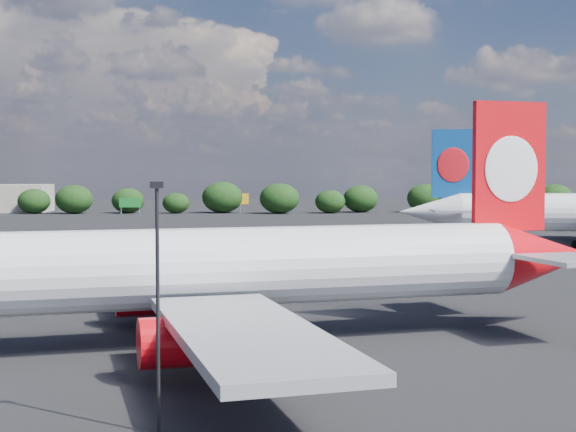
{
  "coord_description": "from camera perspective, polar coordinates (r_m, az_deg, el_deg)",
  "views": [
    {
      "loc": [
        12.72,
        -45.53,
        11.02
      ],
      "look_at": [
        16.0,
        12.0,
        8.0
      ],
      "focal_mm": 50.0,
      "sensor_mm": 36.0,
      "label": 1
    }
  ],
  "objects": [
    {
      "name": "billboard_yellow",
      "position": [
        227.65,
        -3.44,
        1.19
      ],
      "size": [
        5.0,
        0.3,
        5.5
      ],
      "color": "#EDA815",
      "rests_on": "ground"
    },
    {
      "name": "horizon_treeline",
      "position": [
        226.16,
        -2.22,
        1.2
      ],
      "size": [
        205.4,
        15.06,
        8.87
      ],
      "color": "black",
      "rests_on": "ground"
    },
    {
      "name": "qantas_airliner",
      "position": [
        51.99,
        -2.35,
        -3.75
      ],
      "size": [
        49.05,
        46.93,
        16.12
      ],
      "color": "white",
      "rests_on": "ground"
    },
    {
      "name": "ground",
      "position": [
        106.86,
        -10.1,
        -2.97
      ],
      "size": [
        500.0,
        500.0,
        0.0
      ],
      "primitive_type": "plane",
      "color": "black",
      "rests_on": "ground"
    },
    {
      "name": "apron_lamp_post",
      "position": [
        34.15,
        -9.25,
        -5.49
      ],
      "size": [
        0.55,
        0.3,
        10.71
      ],
      "color": "black",
      "rests_on": "ground"
    },
    {
      "name": "highway_sign",
      "position": [
        223.79,
        -11.15,
        0.92
      ],
      "size": [
        6.0,
        0.3,
        4.5
      ],
      "color": "#166F24",
      "rests_on": "ground"
    }
  ]
}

